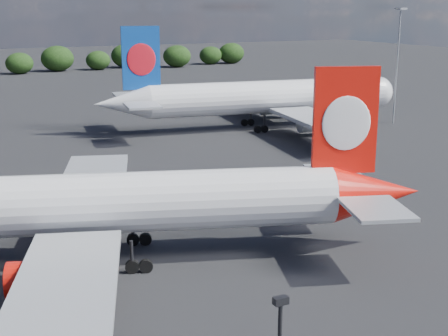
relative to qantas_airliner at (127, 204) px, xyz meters
name	(u,v)px	position (x,y,z in m)	size (l,w,h in m)	color
qantas_airliner	(127,204)	(0.00, 0.00, 0.00)	(48.38, 46.46, 16.18)	white
china_southern_airliner	(260,98)	(38.81, 46.44, 0.55)	(55.12, 52.57, 17.99)	white
floodlight_mast_near	(398,49)	(64.03, 40.46, 8.68)	(1.60, 1.60, 20.81)	#989BA0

